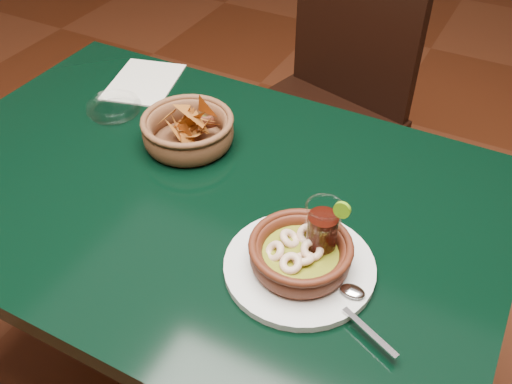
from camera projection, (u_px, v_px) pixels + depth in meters
The scene contains 8 objects.
dining_table at pixel (202, 223), 1.20m from camera, with size 1.20×0.80×0.75m.
dining_chair at pixel (324, 105), 1.75m from camera, with size 0.55×0.55×0.98m.
shrimp_plate at pixel (300, 257), 0.95m from camera, with size 0.33×0.26×0.07m.
chip_basket at pixel (188, 130), 1.22m from camera, with size 0.23×0.23×0.13m.
guacamole_ramekin at pixel (206, 114), 1.30m from camera, with size 0.11×0.11×0.04m.
cola_drink at pixel (322, 236), 0.94m from camera, with size 0.13×0.13×0.15m.
glass_ashtray at pixel (114, 107), 1.33m from camera, with size 0.14×0.14×0.03m.
paper_menu at pixel (144, 82), 1.44m from camera, with size 0.20×0.24×0.00m.
Camera 1 is at (0.50, -0.71, 1.49)m, focal length 40.00 mm.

